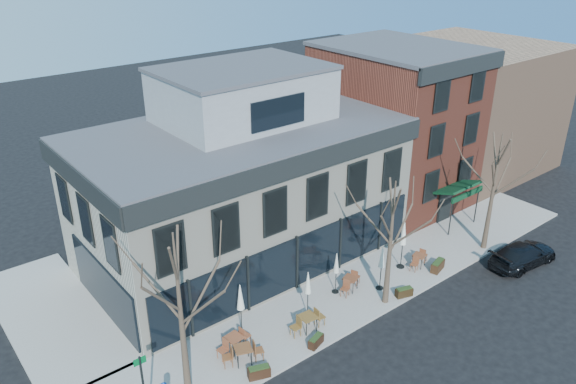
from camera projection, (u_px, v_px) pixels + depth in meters
ground at (295, 291)px, 31.02m from camera, size 120.00×120.00×0.00m
sidewalk_front at (365, 286)px, 31.31m from camera, size 33.50×4.70×0.15m
sidewalk_side at (53, 316)px, 28.86m from camera, size 4.50×12.00×0.15m
corner_building at (242, 183)px, 32.63m from camera, size 18.39×10.39×11.10m
red_brick_building at (393, 125)px, 39.50m from camera, size 8.20×11.78×11.18m
bg_building at (465, 105)px, 46.15m from camera, size 12.00×12.00×10.00m
tree_corner at (181, 317)px, 22.14m from camera, size 3.93×3.98×7.92m
tree_mid at (391, 242)px, 28.35m from camera, size 3.50×3.55×7.04m
tree_right at (493, 191)px, 33.35m from camera, size 3.72×3.77×7.48m
parked_sedan at (523, 254)px, 33.20m from camera, size 4.86×2.38×1.36m
cafe_set_0 at (243, 353)px, 25.47m from camera, size 1.99×1.14×1.03m
cafe_set_1 at (234, 342)px, 26.17m from camera, size 1.94×0.85×1.00m
cafe_set_2 at (308, 321)px, 27.52m from camera, size 2.00×0.85×1.04m
cafe_set_3 at (350, 282)px, 30.65m from camera, size 1.87×1.07×0.96m
cafe_set_5 at (419, 259)px, 32.85m from camera, size 1.78×0.87×0.91m
umbrella_0 at (240, 300)px, 26.64m from camera, size 0.46×0.46×2.87m
umbrella_1 at (308, 285)px, 28.09m from camera, size 0.41×0.41×2.59m
umbrella_2 at (336, 265)px, 29.93m from camera, size 0.39×0.39×2.46m
umbrella_3 at (382, 259)px, 30.18m from camera, size 0.43×0.43×2.69m
umbrella_4 at (403, 236)px, 32.05m from camera, size 0.48×0.48×2.98m
planter_0 at (259, 372)px, 24.74m from camera, size 1.08×0.72×0.56m
planter_1 at (316, 341)px, 26.65m from camera, size 0.98×0.62×0.51m
planter_2 at (404, 292)px, 30.22m from camera, size 1.01×0.65×0.53m
planter_3 at (438, 266)px, 32.52m from camera, size 1.18×0.73×0.62m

